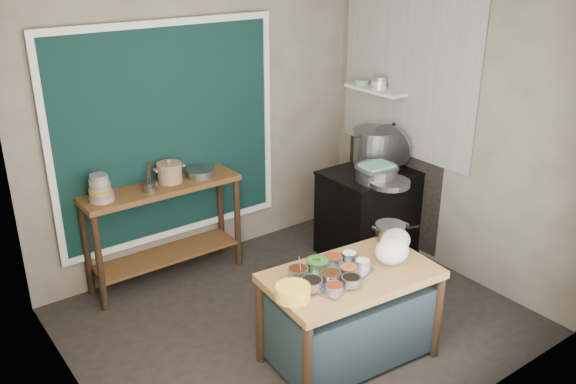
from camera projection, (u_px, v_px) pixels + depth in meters
floor at (296, 321)px, 5.16m from camera, size 3.50×3.00×0.02m
back_wall at (200, 121)px, 5.75m from camera, size 3.50×0.02×2.80m
left_wall at (63, 224)px, 3.66m from camera, size 0.02×3.00×2.80m
right_wall at (449, 126)px, 5.59m from camera, size 0.02×3.00×2.80m
curtain_panel at (169, 134)px, 5.54m from camera, size 2.10×0.02×1.90m
curtain_frame at (169, 134)px, 5.54m from camera, size 2.22×0.03×2.02m
tile_panel at (407, 68)px, 5.81m from camera, size 0.02×1.70×1.70m
soot_patch at (392, 177)px, 6.33m from camera, size 0.01×1.30×1.30m
wall_shelf at (376, 90)px, 6.07m from camera, size 0.22×0.70×0.03m
prep_table at (349, 316)px, 4.56m from camera, size 1.31×0.83×0.75m
back_counter at (165, 233)px, 5.63m from camera, size 1.45×0.40×0.95m
stove_block at (370, 214)px, 6.14m from camera, size 0.90×0.68×0.85m
stove_top at (372, 173)px, 5.98m from camera, size 0.92×0.69×0.03m
condiment_tray at (333, 276)px, 4.34m from camera, size 0.60×0.50×0.02m
condiment_bowls at (329, 271)px, 4.32m from camera, size 0.62×0.47×0.07m
yellow_basin at (293, 292)px, 4.08m from camera, size 0.27×0.27×0.09m
saucepan at (390, 232)px, 4.88m from camera, size 0.32×0.32×0.14m
plastic_bag_a at (392, 251)px, 4.51m from camera, size 0.32×0.29×0.20m
plastic_bag_b at (395, 241)px, 4.68m from camera, size 0.28×0.25×0.18m
bowl_stack at (100, 189)px, 5.09m from camera, size 0.21×0.21×0.24m
utensil_cup at (150, 186)px, 5.32m from camera, size 0.14×0.14×0.08m
ceramic_crock at (170, 174)px, 5.50m from camera, size 0.25×0.25×0.16m
wide_bowl at (200, 173)px, 5.65m from camera, size 0.32×0.32×0.07m
stock_pot at (374, 147)px, 6.13m from camera, size 0.48×0.48×0.35m
pot_lid at (391, 145)px, 6.02m from camera, size 0.19×0.47×0.45m
steamer at (376, 173)px, 5.73m from camera, size 0.56×0.56×0.14m
green_cloth at (377, 165)px, 5.70m from camera, size 0.30×0.24×0.02m
shallow_pan at (389, 183)px, 5.62m from camera, size 0.49×0.49×0.05m
shelf_bowl_stack at (379, 83)px, 6.01m from camera, size 0.15×0.15×0.12m
shelf_bowl_green at (362, 82)px, 6.20m from camera, size 0.19×0.19×0.05m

